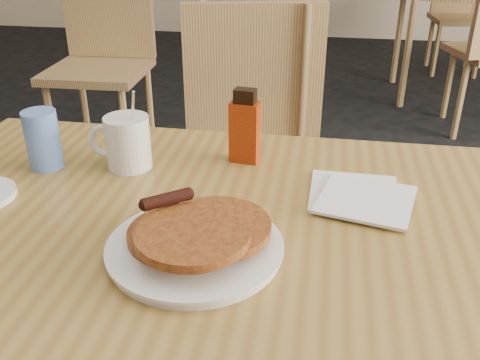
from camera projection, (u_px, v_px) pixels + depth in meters
name	position (u px, v px, depth m)	size (l,w,h in m)	color
main_table	(197.00, 236.00, 0.98)	(1.26, 0.85, 0.75)	olive
chair_main_far	(249.00, 138.00, 1.69)	(0.53, 0.54, 0.99)	tan
chair_neighbor_far	(458.00, 4.00, 4.30)	(0.44, 0.44, 0.89)	tan
chair_wall_extra	(103.00, 42.00, 2.71)	(0.48, 0.48, 1.04)	tan
pancake_plate	(195.00, 241.00, 0.85)	(0.28, 0.28, 0.08)	white
coffee_mug	(126.00, 141.00, 1.12)	(0.13, 0.09, 0.18)	white
syrup_bottle	(245.00, 128.00, 1.14)	(0.07, 0.05, 0.16)	maroon
napkin_stack	(360.00, 196.00, 1.02)	(0.21, 0.22, 0.01)	white
blue_tumbler	(43.00, 140.00, 1.12)	(0.07, 0.07, 0.12)	#5D88DB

